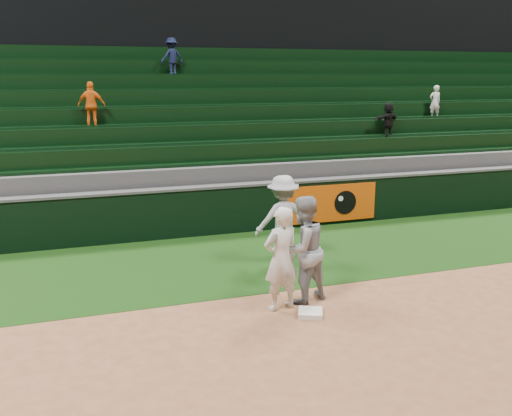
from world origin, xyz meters
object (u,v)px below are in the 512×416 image
(first_baseman, at_px, (281,259))
(baserunner, at_px, (303,249))
(first_base, at_px, (310,313))
(base_coach, at_px, (283,219))

(first_baseman, relative_size, baserunner, 0.95)
(first_base, relative_size, first_baseman, 0.22)
(baserunner, bearing_deg, first_base, 60.43)
(first_base, bearing_deg, first_baseman, 130.11)
(first_base, distance_m, base_coach, 3.01)
(baserunner, bearing_deg, first_baseman, 4.55)
(baserunner, height_order, base_coach, baserunner)
(first_base, bearing_deg, base_coach, 78.11)
(first_baseman, distance_m, baserunner, 0.54)
(first_baseman, distance_m, base_coach, 2.56)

